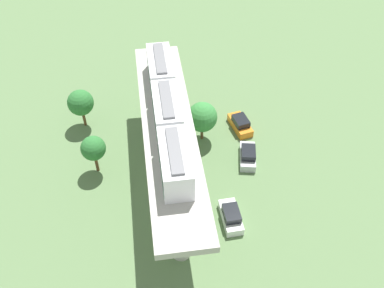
{
  "coord_description": "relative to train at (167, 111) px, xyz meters",
  "views": [
    {
      "loc": [
        2.23,
        32.49,
        38.93
      ],
      "look_at": [
        -2.5,
        -0.57,
        5.16
      ],
      "focal_mm": 41.25,
      "sensor_mm": 36.0,
      "label": 1
    }
  ],
  "objects": [
    {
      "name": "parked_car_white",
      "position": [
        -5.66,
        6.8,
        -9.39
      ],
      "size": [
        1.96,
        4.27,
        1.76
      ],
      "rotation": [
        0.0,
        0.0,
        0.04
      ],
      "color": "white",
      "rests_on": "ground"
    },
    {
      "name": "tree_mid_lot",
      "position": [
        8.3,
        -2.34,
        -6.47
      ],
      "size": [
        2.83,
        2.83,
        5.11
      ],
      "color": "brown",
      "rests_on": "ground"
    },
    {
      "name": "tree_far_corner",
      "position": [
        -4.59,
        -5.93,
        -6.6
      ],
      "size": [
        3.67,
        3.67,
        5.38
      ],
      "color": "brown",
      "rests_on": "ground"
    },
    {
      "name": "parked_car_orange",
      "position": [
        -9.73,
        -7.01,
        -9.39
      ],
      "size": [
        2.62,
        4.48,
        1.76
      ],
      "rotation": [
        0.0,
        0.0,
        0.2
      ],
      "color": "orange",
      "rests_on": "ground"
    },
    {
      "name": "parked_car_silver",
      "position": [
        -9.42,
        -1.48,
        -9.39
      ],
      "size": [
        2.62,
        4.48,
        1.76
      ],
      "rotation": [
        0.0,
        0.0,
        -0.2
      ],
      "color": "#B2B5BA",
      "rests_on": "ground"
    },
    {
      "name": "train",
      "position": [
        0.0,
        0.0,
        0.0
      ],
      "size": [
        2.64,
        20.5,
        3.24
      ],
      "color": "white",
      "rests_on": "viaduct"
    },
    {
      "name": "viaduct",
      "position": [
        0.0,
        0.57,
        -3.71
      ],
      "size": [
        5.2,
        28.85,
        8.6
      ],
      "color": "#B7B2AA",
      "rests_on": "ground"
    },
    {
      "name": "tree_near_viaduct",
      "position": [
        9.97,
        -10.51,
        -6.43
      ],
      "size": [
        3.27,
        3.27,
        5.36
      ],
      "color": "brown",
      "rests_on": "ground"
    },
    {
      "name": "ground_plane",
      "position": [
        0.0,
        0.57,
        -10.13
      ],
      "size": [
        120.0,
        120.0,
        0.0
      ],
      "primitive_type": "plane",
      "color": "#5B7A4C"
    }
  ]
}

